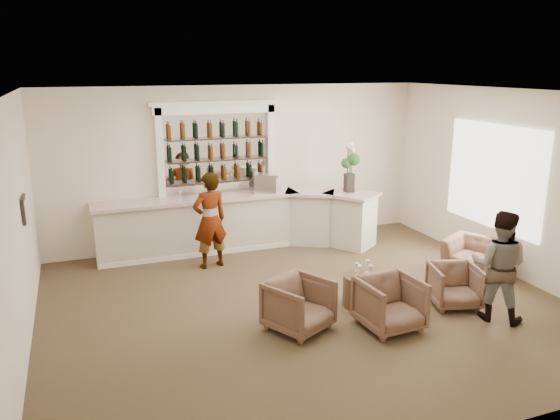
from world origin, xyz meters
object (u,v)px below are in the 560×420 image
(armchair_right, at_px, (455,286))
(bar_counter, at_px, (240,222))
(guest, at_px, (499,266))
(armchair_far, at_px, (475,257))
(flower_vase, at_px, (350,164))
(armchair_center, at_px, (390,304))
(armchair_left, at_px, (299,305))
(cocktail_table, at_px, (363,290))
(espresso_machine, at_px, (265,183))
(sommelier, at_px, (210,220))

(armchair_right, bearing_deg, bar_counter, 137.55)
(guest, bearing_deg, armchair_far, -73.82)
(guest, bearing_deg, flower_vase, -36.70)
(armchair_center, bearing_deg, armchair_far, 22.51)
(armchair_left, bearing_deg, armchair_center, -46.27)
(armchair_right, distance_m, armchair_far, 1.56)
(cocktail_table, relative_size, armchair_right, 0.89)
(bar_counter, xyz_separation_m, armchair_center, (0.99, -4.14, -0.19))
(espresso_machine, bearing_deg, guest, -46.48)
(armchair_left, xyz_separation_m, espresso_machine, (0.81, 3.76, 0.96))
(cocktail_table, bearing_deg, armchair_far, 9.98)
(cocktail_table, relative_size, espresso_machine, 1.45)
(espresso_machine, bearing_deg, armchair_left, -83.47)
(sommelier, bearing_deg, armchair_far, 143.30)
(sommelier, relative_size, armchair_center, 2.18)
(sommelier, bearing_deg, armchair_center, 107.01)
(armchair_center, relative_size, flower_vase, 0.81)
(flower_vase, bearing_deg, armchair_center, -108.57)
(espresso_machine, relative_size, flower_vase, 0.44)
(armchair_left, bearing_deg, flower_vase, 25.06)
(sommelier, relative_size, armchair_right, 2.48)
(armchair_center, bearing_deg, armchair_right, 8.61)
(armchair_left, bearing_deg, sommelier, 73.45)
(sommelier, bearing_deg, guest, 122.13)
(sommelier, distance_m, armchair_center, 3.84)
(armchair_center, height_order, armchair_far, armchair_center)
(bar_counter, bearing_deg, armchair_right, -58.53)
(guest, relative_size, armchair_center, 2.01)
(bar_counter, height_order, guest, guest)
(guest, bearing_deg, armchair_center, 37.19)
(espresso_machine, bearing_deg, armchair_right, -46.55)
(guest, height_order, flower_vase, flower_vase)
(sommelier, distance_m, armchair_far, 4.88)
(armchair_right, bearing_deg, armchair_center, -151.57)
(cocktail_table, bearing_deg, armchair_right, -21.58)
(flower_vase, bearing_deg, guest, -83.87)
(armchair_center, bearing_deg, sommelier, 114.59)
(sommelier, xyz_separation_m, armchair_left, (0.57, -2.93, -0.53))
(armchair_center, bearing_deg, cocktail_table, 83.79)
(sommelier, xyz_separation_m, armchair_center, (1.80, -3.35, -0.53))
(cocktail_table, xyz_separation_m, armchair_far, (2.54, 0.45, 0.07))
(armchair_right, xyz_separation_m, espresso_machine, (-1.79, 3.88, 1.01))
(sommelier, height_order, guest, sommelier)
(guest, distance_m, armchair_far, 1.89)
(guest, bearing_deg, espresso_machine, -17.95)
(sommelier, bearing_deg, cocktail_table, 114.76)
(guest, xyz_separation_m, armchair_left, (-2.88, 0.71, -0.46))
(bar_counter, bearing_deg, sommelier, -136.12)
(armchair_right, bearing_deg, flower_vase, 108.53)
(bar_counter, distance_m, cocktail_table, 3.48)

